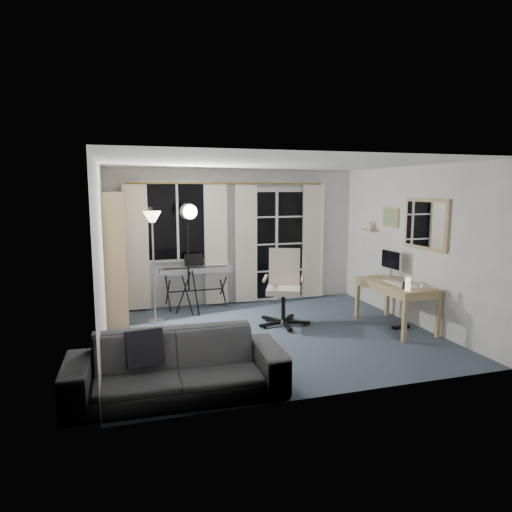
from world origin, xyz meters
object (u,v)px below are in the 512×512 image
Objects in this scene: bookshelf at (113,262)px; torchiere_lamp at (153,234)px; office_chair at (284,280)px; mug at (424,285)px; desk at (396,288)px; keyboard_piano at (195,271)px; monitor at (391,260)px; studio_light at (189,225)px; sofa at (176,355)px.

torchiere_lamp is (0.59, -0.18, 0.43)m from bookshelf.
office_chair is 2.01m from mug.
torchiere_lamp is 1.34× the size of desk.
torchiere_lamp reaches higher than keyboard_piano.
studio_light is at bearing 158.61° from monitor.
torchiere_lamp is 3.51× the size of monitor.
office_chair is at bearing 143.19° from mug.
sofa is at bearing -160.23° from desk.
sofa is (-0.58, -2.88, -1.07)m from studio_light.
keyboard_piano is (1.32, 0.40, -0.28)m from bookshelf.
keyboard_piano is 3.67m from mug.
torchiere_lamp is at bearing -143.00° from keyboard_piano.
mug is (4.11, -1.99, -0.22)m from bookshelf.
keyboard_piano is 0.57× the size of sofa.
studio_light is 3.26m from monitor.
torchiere_lamp reaches higher than office_chair.
sofa is at bearing -166.35° from mug.
sofa is (-1.90, -2.06, -0.26)m from office_chair.
torchiere_lamp is 1.39× the size of keyboard_piano.
bookshelf is 4.33m from monitor.
mug is at bearing -41.86° from keyboard_piano.
keyboard_piano is at bearing 157.74° from office_chair.
sofa is at bearing -114.69° from studio_light.
sofa reaches higher than desk.
desk is (4.01, -1.49, -0.36)m from bookshelf.
bookshelf is 2.63m from office_chair.
studio_light reaches higher than keyboard_piano.
office_chair is 0.89× the size of desk.
monitor is 0.23× the size of sofa.
bookshelf is at bearing 164.19° from monitor.
torchiere_lamp reaches higher than monitor.
mug is 3.63m from sofa.
studio_light is 16.69× the size of mug.
office_chair is (1.90, -0.61, -0.71)m from torchiere_lamp.
monitor is at bearing -13.43° from bookshelf.
torchiere_lamp is 3.74m from monitor.
keyboard_piano is 0.96× the size of desk.
office_chair is at bearing 49.12° from sofa.
monitor reaches higher than mug.
mug is at bearing 15.53° from sofa.
office_chair is at bearing 153.12° from desk.
keyboard_piano is 3.34m from sofa.
torchiere_lamp is 4.01m from mug.
bookshelf is 1.17× the size of torchiere_lamp.
desk is 3.68m from sofa.
bookshelf reaches higher than keyboard_piano.
torchiere_lamp is 0.63m from studio_light.
monitor reaches higher than sofa.
torchiere_lamp is 3.74m from desk.
desk is 0.60× the size of sofa.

